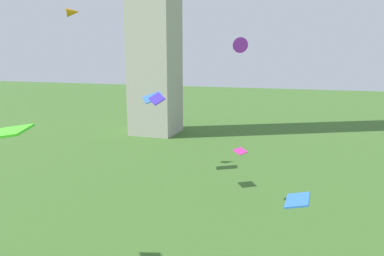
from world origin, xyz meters
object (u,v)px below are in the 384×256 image
Objects in this scene: kite_flying_2 at (5,132)px; kite_flying_6 at (240,151)px; kite_flying_1 at (297,200)px; kite_flying_4 at (157,99)px; kite_flying_0 at (153,97)px; kite_flying_3 at (238,44)px; kite_flying_5 at (73,12)px.

kite_flying_2 is 15.44m from kite_flying_6.
kite_flying_1 is 0.71× the size of kite_flying_4.
kite_flying_3 is at bearing -82.92° from kite_flying_0.
kite_flying_2 is 1.16× the size of kite_flying_4.
kite_flying_3 is at bearing 36.73° from kite_flying_2.
kite_flying_5 is at bearing 54.12° from kite_flying_1.
kite_flying_1 is at bearing -86.47° from kite_flying_0.
kite_flying_5 reaches higher than kite_flying_0.
kite_flying_0 is 1.77× the size of kite_flying_1.
kite_flying_3 is (-3.15, 5.56, 5.15)m from kite_flying_1.
kite_flying_3 reaches higher than kite_flying_4.
kite_flying_3 is at bearing 31.72° from kite_flying_1.
kite_flying_4 is at bearing 112.15° from kite_flying_6.
kite_flying_3 is 0.82× the size of kite_flying_4.
kite_flying_0 is at bearing 87.96° from kite_flying_6.
kite_flying_2 is 1.42× the size of kite_flying_3.
kite_flying_2 is at bearing 25.82° from kite_flying_3.
kite_flying_4 is at bearing 42.34° from kite_flying_1.
kite_flying_2 is at bearing 171.52° from kite_flying_5.
kite_flying_4 is at bearing 81.18° from kite_flying_2.
kite_flying_3 reaches higher than kite_flying_2.
kite_flying_5 is (-9.15, 16.73, 6.26)m from kite_flying_2.
kite_flying_0 is 1.77× the size of kite_flying_6.
kite_flying_0 is 9.72m from kite_flying_5.
kite_flying_2 is 14.16m from kite_flying_4.
kite_flying_0 is 4.59m from kite_flying_4.
kite_flying_5 is (-15.91, 9.34, 3.05)m from kite_flying_3.
kite_flying_1 is 1.00× the size of kite_flying_6.
kite_flying_4 reaches higher than kite_flying_0.
kite_flying_3 is at bearing -179.70° from kite_flying_4.
kite_flying_0 is at bearing -18.62° from kite_flying_4.
kite_flying_1 is 12.78m from kite_flying_6.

